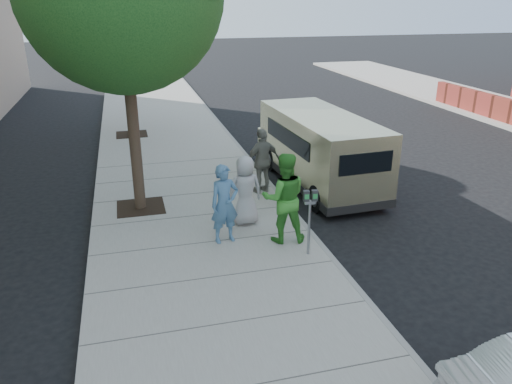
{
  "coord_description": "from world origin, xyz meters",
  "views": [
    {
      "loc": [
        -2.45,
        -9.84,
        5.21
      ],
      "look_at": [
        0.24,
        0.33,
        1.1
      ],
      "focal_mm": 35.0,
      "sensor_mm": 36.0,
      "label": 1
    }
  ],
  "objects_px": {
    "van": "(318,148)",
    "person_striped_polo": "(263,161)",
    "parking_meter": "(310,209)",
    "person_gray_shirt": "(245,190)",
    "tree_far": "(121,7)",
    "person_officer": "(225,204)",
    "person_green_shirt": "(284,198)"
  },
  "relations": [
    {
      "from": "person_officer",
      "to": "person_green_shirt",
      "type": "distance_m",
      "value": 1.3
    },
    {
      "from": "tree_far",
      "to": "person_gray_shirt",
      "type": "xyz_separation_m",
      "value": [
        2.35,
        -9.22,
        -3.9
      ]
    },
    {
      "from": "parking_meter",
      "to": "person_officer",
      "type": "xyz_separation_m",
      "value": [
        -1.57,
        1.05,
        -0.16
      ]
    },
    {
      "from": "person_gray_shirt",
      "to": "van",
      "type": "bearing_deg",
      "value": -142.72
    },
    {
      "from": "parking_meter",
      "to": "person_officer",
      "type": "height_order",
      "value": "person_officer"
    },
    {
      "from": "person_gray_shirt",
      "to": "person_officer",
      "type": "bearing_deg",
      "value": 47.05
    },
    {
      "from": "person_gray_shirt",
      "to": "person_striped_polo",
      "type": "height_order",
      "value": "person_striped_polo"
    },
    {
      "from": "tree_far",
      "to": "person_striped_polo",
      "type": "height_order",
      "value": "tree_far"
    },
    {
      "from": "van",
      "to": "person_gray_shirt",
      "type": "height_order",
      "value": "van"
    },
    {
      "from": "parking_meter",
      "to": "person_green_shirt",
      "type": "distance_m",
      "value": 0.82
    },
    {
      "from": "tree_far",
      "to": "parking_meter",
      "type": "bearing_deg",
      "value": -73.59
    },
    {
      "from": "parking_meter",
      "to": "person_green_shirt",
      "type": "bearing_deg",
      "value": 119.34
    },
    {
      "from": "person_green_shirt",
      "to": "person_gray_shirt",
      "type": "height_order",
      "value": "person_green_shirt"
    },
    {
      "from": "van",
      "to": "person_officer",
      "type": "bearing_deg",
      "value": -139.82
    },
    {
      "from": "tree_far",
      "to": "person_gray_shirt",
      "type": "relative_size",
      "value": 3.9
    },
    {
      "from": "van",
      "to": "person_officer",
      "type": "distance_m",
      "value": 4.74
    },
    {
      "from": "tree_far",
      "to": "person_striped_polo",
      "type": "bearing_deg",
      "value": -65.89
    },
    {
      "from": "person_officer",
      "to": "person_striped_polo",
      "type": "relative_size",
      "value": 0.98
    },
    {
      "from": "tree_far",
      "to": "parking_meter",
      "type": "relative_size",
      "value": 4.52
    },
    {
      "from": "person_officer",
      "to": "person_striped_polo",
      "type": "height_order",
      "value": "person_striped_polo"
    },
    {
      "from": "person_striped_polo",
      "to": "parking_meter",
      "type": "bearing_deg",
      "value": 71.6
    },
    {
      "from": "person_gray_shirt",
      "to": "person_striped_polo",
      "type": "distance_m",
      "value": 2.09
    },
    {
      "from": "person_officer",
      "to": "person_striped_polo",
      "type": "distance_m",
      "value": 3.11
    },
    {
      "from": "van",
      "to": "person_striped_polo",
      "type": "distance_m",
      "value": 1.94
    },
    {
      "from": "tree_far",
      "to": "person_green_shirt",
      "type": "height_order",
      "value": "tree_far"
    },
    {
      "from": "tree_far",
      "to": "person_striped_polo",
      "type": "relative_size",
      "value": 3.59
    },
    {
      "from": "person_green_shirt",
      "to": "parking_meter",
      "type": "bearing_deg",
      "value": 121.59
    },
    {
      "from": "parking_meter",
      "to": "person_officer",
      "type": "bearing_deg",
      "value": 153.15
    },
    {
      "from": "parking_meter",
      "to": "person_striped_polo",
      "type": "height_order",
      "value": "person_striped_polo"
    },
    {
      "from": "van",
      "to": "person_gray_shirt",
      "type": "bearing_deg",
      "value": -141.96
    },
    {
      "from": "parking_meter",
      "to": "person_striped_polo",
      "type": "xyz_separation_m",
      "value": [
        0.03,
        3.72,
        -0.14
      ]
    },
    {
      "from": "tree_far",
      "to": "parking_meter",
      "type": "distance_m",
      "value": 12.13
    }
  ]
}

